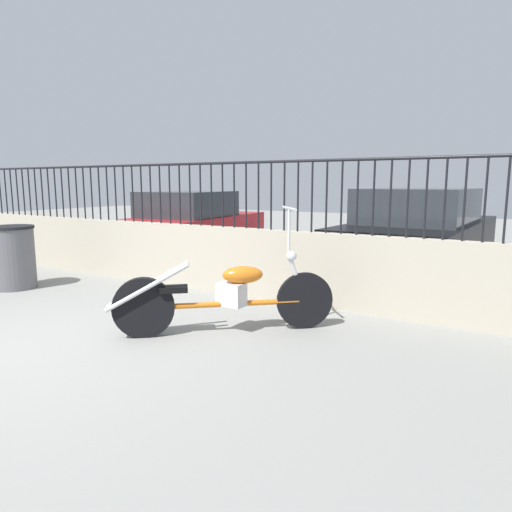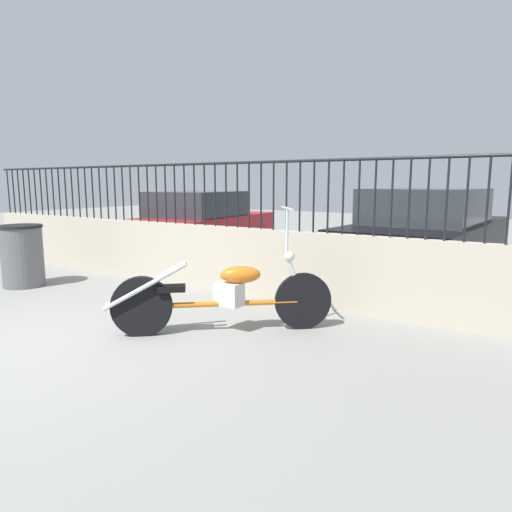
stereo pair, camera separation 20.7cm
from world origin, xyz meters
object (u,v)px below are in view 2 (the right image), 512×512
Objects in this scene: trash_bin at (22,256)px; car_red at (201,222)px; motorcycle_orange at (214,295)px; car_black at (428,233)px.

car_red is at bearing 90.23° from trash_bin.
trash_bin is 4.13m from car_red.
car_red is (-3.75, 4.25, 0.28)m from motorcycle_orange.
car_black is (4.86, 4.07, 0.25)m from trash_bin.
car_red is 4.88m from car_black.
car_black is at bearing 39.93° from trash_bin.
trash_bin is at bearing 133.09° from car_black.
car_red is at bearing 92.50° from car_black.
motorcycle_orange is 0.41× the size of car_black.
motorcycle_orange is 0.45× the size of car_red.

